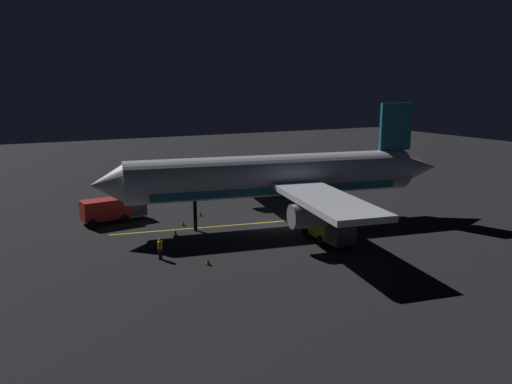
# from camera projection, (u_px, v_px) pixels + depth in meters

# --- Properties ---
(ground_plane) EXTENTS (180.00, 180.00, 0.20)m
(ground_plane) POSITION_uv_depth(u_px,v_px,m) (274.00, 225.00, 49.82)
(ground_plane) COLOR black
(apron_guide_stripe) EXTENTS (4.57, 23.17, 0.01)m
(apron_guide_stripe) POSITION_uv_depth(u_px,v_px,m) (231.00, 225.00, 49.34)
(apron_guide_stripe) COLOR gold
(apron_guide_stripe) RESTS_ON ground_plane
(airliner) EXTENTS (32.32, 36.22, 11.95)m
(airliner) POSITION_uv_depth(u_px,v_px,m) (279.00, 177.00, 48.96)
(airliner) COLOR silver
(airliner) RESTS_ON ground_plane
(baggage_truck) EXTENTS (2.84, 6.57, 2.46)m
(baggage_truck) POSITION_uv_depth(u_px,v_px,m) (111.00, 210.00, 50.24)
(baggage_truck) COLOR maroon
(baggage_truck) RESTS_ON ground_plane
(catering_truck) EXTENTS (5.48, 2.42, 2.21)m
(catering_truck) POSITION_uv_depth(u_px,v_px,m) (327.00, 229.00, 43.85)
(catering_truck) COLOR gold
(catering_truck) RESTS_ON ground_plane
(ground_crew_worker) EXTENTS (0.40, 0.40, 1.74)m
(ground_crew_worker) POSITION_uv_depth(u_px,v_px,m) (160.00, 249.00, 39.45)
(ground_crew_worker) COLOR black
(ground_crew_worker) RESTS_ON ground_plane
(traffic_cone_near_left) EXTENTS (0.50, 0.50, 0.55)m
(traffic_cone_near_left) POSITION_uv_depth(u_px,v_px,m) (200.00, 214.00, 52.88)
(traffic_cone_near_left) COLOR #EA590F
(traffic_cone_near_left) RESTS_ON ground_plane
(traffic_cone_near_right) EXTENTS (0.50, 0.50, 0.55)m
(traffic_cone_near_right) POSITION_uv_depth(u_px,v_px,m) (175.00, 233.00, 45.88)
(traffic_cone_near_right) COLOR #EA590F
(traffic_cone_near_right) RESTS_ON ground_plane
(traffic_cone_under_wing) EXTENTS (0.50, 0.50, 0.55)m
(traffic_cone_under_wing) POSITION_uv_depth(u_px,v_px,m) (208.00, 262.00, 38.34)
(traffic_cone_under_wing) COLOR #EA590F
(traffic_cone_under_wing) RESTS_ON ground_plane
(traffic_cone_far) EXTENTS (0.50, 0.50, 0.55)m
(traffic_cone_far) POSITION_uv_depth(u_px,v_px,m) (183.00, 223.00, 49.17)
(traffic_cone_far) COLOR #EA590F
(traffic_cone_far) RESTS_ON ground_plane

